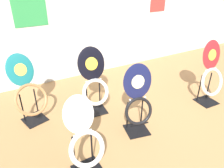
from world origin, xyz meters
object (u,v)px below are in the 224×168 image
at_px(toilet_seat_display_navy_moon, 138,101).
at_px(toilet_seat_display_white_plain, 85,141).
at_px(toilet_seat_display_teal_sax, 28,91).
at_px(toilet_seat_display_jazz_black, 94,83).
at_px(toilet_seat_display_crimson_swirl, 211,76).

xyz_separation_m(toilet_seat_display_navy_moon, toilet_seat_display_white_plain, (-0.79, -0.27, -0.05)).
xyz_separation_m(toilet_seat_display_teal_sax, toilet_seat_display_white_plain, (0.32, -1.13, -0.05)).
xyz_separation_m(toilet_seat_display_teal_sax, toilet_seat_display_navy_moon, (1.11, -0.86, 0.00)).
height_order(toilet_seat_display_jazz_black, toilet_seat_display_white_plain, toilet_seat_display_jazz_black).
height_order(toilet_seat_display_jazz_black, toilet_seat_display_navy_moon, toilet_seat_display_jazz_black).
distance_m(toilet_seat_display_crimson_swirl, toilet_seat_display_navy_moon, 1.32).
bearing_deg(toilet_seat_display_navy_moon, toilet_seat_display_crimson_swirl, 1.62).
xyz_separation_m(toilet_seat_display_jazz_black, toilet_seat_display_white_plain, (-0.52, -0.93, -0.06)).
distance_m(toilet_seat_display_jazz_black, toilet_seat_display_navy_moon, 0.71).
distance_m(toilet_seat_display_teal_sax, toilet_seat_display_white_plain, 1.18).
distance_m(toilet_seat_display_teal_sax, toilet_seat_display_jazz_black, 0.86).
relative_size(toilet_seat_display_teal_sax, toilet_seat_display_navy_moon, 1.02).
bearing_deg(toilet_seat_display_white_plain, toilet_seat_display_crimson_swirl, 8.40).
relative_size(toilet_seat_display_jazz_black, toilet_seat_display_navy_moon, 1.03).
xyz_separation_m(toilet_seat_display_crimson_swirl, toilet_seat_display_navy_moon, (-1.32, -0.04, 0.00)).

